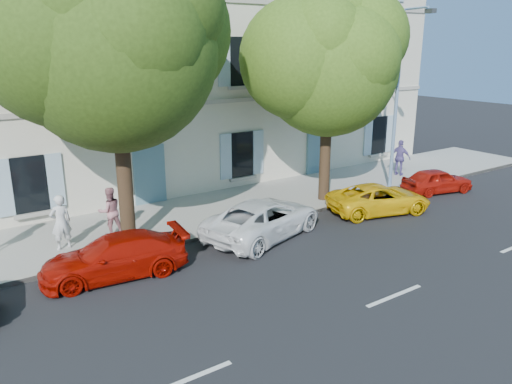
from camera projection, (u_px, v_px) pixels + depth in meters
ground at (297, 247)px, 16.11m from camera, size 90.00×90.00×0.00m
sidewalk at (226, 209)px, 19.61m from camera, size 36.00×4.50×0.15m
kerb at (257, 224)px, 17.89m from camera, size 36.00×0.16×0.16m
building at (158, 51)px, 22.48m from camera, size 28.00×7.00×12.00m
car_red_coupe at (114, 257)px, 13.92m from camera, size 4.23×2.15×1.17m
car_white_coupe at (263, 218)px, 16.81m from camera, size 5.06×3.43×1.29m
car_yellow_supercar at (379, 199)px, 19.26m from camera, size 4.39×2.89×1.12m
car_red_hatchback at (437, 181)px, 21.91m from camera, size 3.39×2.01×1.08m
tree_left at (115, 49)px, 14.34m from camera, size 6.00×6.00×9.30m
tree_right at (329, 67)px, 19.12m from camera, size 5.36×5.36×8.27m
street_lamp at (400, 90)px, 20.99m from camera, size 0.36×1.62×7.56m
pedestrian_a at (61, 222)px, 15.34m from camera, size 0.67×0.48×1.75m
pedestrian_b at (110, 211)px, 16.57m from camera, size 0.79×0.62×1.62m
pedestrian_c at (400, 158)px, 24.16m from camera, size 0.76×1.10×1.73m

